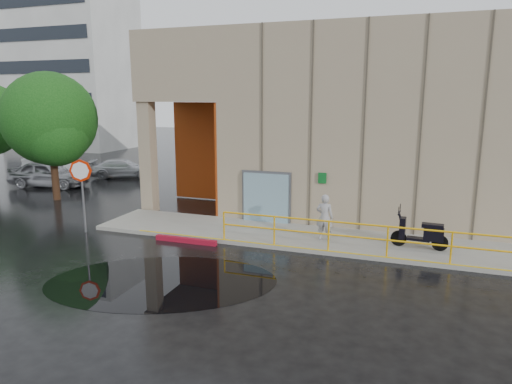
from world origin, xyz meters
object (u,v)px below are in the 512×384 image
scooter (421,225)px  red_curb (186,240)px  person (325,217)px  car_c (123,168)px  stop_sign (81,180)px  car_b (52,166)px  tree_near (51,123)px  car_a (48,174)px

scooter → red_curb: scooter is taller
person → car_c: (-15.12, 9.44, -0.39)m
stop_sign → car_b: bearing=141.9°
car_c → car_b: bearing=90.6°
tree_near → stop_sign: bearing=-39.3°
stop_sign → tree_near: 6.98m
person → red_curb: 5.09m
person → tree_near: tree_near is taller
scooter → car_b: 23.66m
scooter → car_b: car_b is taller
car_a → red_curb: bearing=-127.9°
scooter → tree_near: size_ratio=0.29×
person → red_curb: bearing=19.4°
red_curb → tree_near: size_ratio=0.37×
scooter → stop_sign: 12.53m
person → car_c: 17.83m
car_a → tree_near: tree_near is taller
person → car_a: person is taller
car_a → scooter: bearing=-113.5°
person → car_a: size_ratio=0.37×
person → car_b: bearing=-19.6°
red_curb → car_c: bearing=133.4°
red_curb → car_a: bearing=151.6°
person → scooter: size_ratio=0.89×
person → scooter: bearing=-175.4°
person → scooter: 3.25m
scooter → car_a: scooter is taller
person → tree_near: bearing=-8.5°
car_b → tree_near: tree_near is taller
scooter → car_a: bearing=170.3°
car_a → tree_near: (3.07, -2.69, 3.18)m
car_a → car_b: 2.93m
tree_near → car_b: bearing=134.8°
red_curb → car_b: 17.07m
scooter → car_a: size_ratio=0.41×
stop_sign → car_b: (-10.12, 9.21, -1.25)m
car_c → stop_sign: bearing=-175.6°
scooter → car_b: size_ratio=0.38×
car_a → car_c: (2.25, 4.15, -0.17)m
red_curb → car_c: 15.07m
person → car_b: 20.66m
car_b → person: bearing=-90.5°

